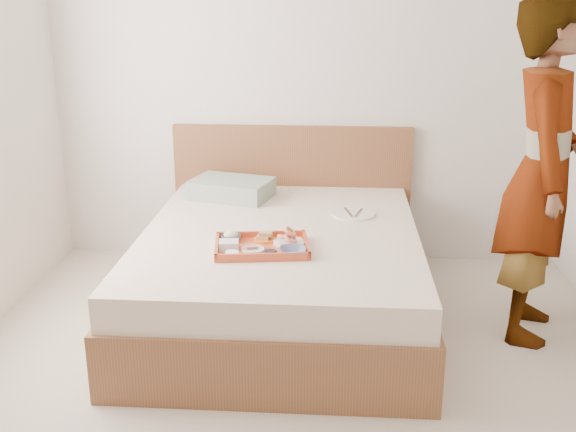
% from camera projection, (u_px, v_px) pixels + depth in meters
% --- Properties ---
extents(ground, '(3.50, 4.00, 0.01)m').
position_uv_depth(ground, '(287.00, 414.00, 3.12)').
color(ground, beige).
rests_on(ground, ground).
extents(wall_back, '(3.50, 0.01, 2.60)m').
position_uv_depth(wall_back, '(308.00, 74.00, 4.61)').
color(wall_back, silver).
rests_on(wall_back, ground).
extents(bed, '(1.65, 2.00, 0.53)m').
position_uv_depth(bed, '(281.00, 274.00, 3.99)').
color(bed, brown).
rests_on(bed, ground).
extents(headboard, '(1.65, 0.06, 0.95)m').
position_uv_depth(headboard, '(292.00, 193.00, 4.84)').
color(headboard, brown).
rests_on(headboard, ground).
extents(pillow, '(0.58, 0.47, 0.12)m').
position_uv_depth(pillow, '(231.00, 188.00, 4.52)').
color(pillow, '#8DA38A').
rests_on(pillow, bed).
extents(tray, '(0.53, 0.42, 0.04)m').
position_uv_depth(tray, '(262.00, 246.00, 3.61)').
color(tray, '#CF5E28').
rests_on(tray, bed).
extents(prawn_plate, '(0.19, 0.19, 0.01)m').
position_uv_depth(prawn_plate, '(289.00, 242.00, 3.67)').
color(prawn_plate, white).
rests_on(prawn_plate, tray).
extents(navy_bowl_big, '(0.15, 0.15, 0.03)m').
position_uv_depth(navy_bowl_big, '(293.00, 251.00, 3.51)').
color(navy_bowl_big, '#1D244D').
rests_on(navy_bowl_big, tray).
extents(sauce_dish, '(0.08, 0.08, 0.03)m').
position_uv_depth(sauce_dish, '(270.00, 254.00, 3.49)').
color(sauce_dish, black).
rests_on(sauce_dish, tray).
extents(meat_plate, '(0.14, 0.14, 0.01)m').
position_uv_depth(meat_plate, '(253.00, 249.00, 3.57)').
color(meat_plate, white).
rests_on(meat_plate, tray).
extents(bread_plate, '(0.13, 0.13, 0.01)m').
position_uv_depth(bread_plate, '(265.00, 239.00, 3.71)').
color(bread_plate, orange).
rests_on(bread_plate, tray).
extents(salad_bowl, '(0.12, 0.12, 0.03)m').
position_uv_depth(salad_bowl, '(231.00, 238.00, 3.70)').
color(salad_bowl, '#1D244D').
rests_on(salad_bowl, tray).
extents(plastic_tub, '(0.11, 0.10, 0.04)m').
position_uv_depth(plastic_tub, '(229.00, 245.00, 3.58)').
color(plastic_tub, silver).
rests_on(plastic_tub, tray).
extents(cheese_round, '(0.08, 0.08, 0.02)m').
position_uv_depth(cheese_round, '(232.00, 254.00, 3.48)').
color(cheese_round, white).
rests_on(cheese_round, tray).
extents(dinner_plate, '(0.28, 0.28, 0.01)m').
position_uv_depth(dinner_plate, '(353.00, 214.00, 4.18)').
color(dinner_plate, white).
rests_on(dinner_plate, bed).
extents(person, '(0.59, 0.76, 1.82)m').
position_uv_depth(person, '(543.00, 173.00, 3.62)').
color(person, beige).
rests_on(person, ground).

